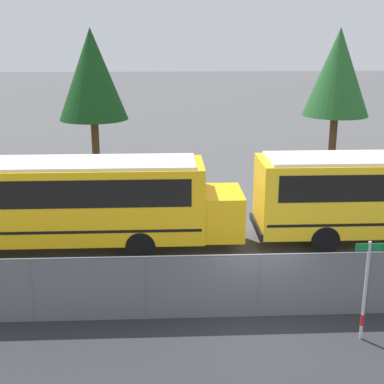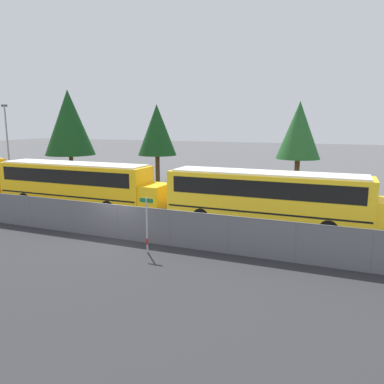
# 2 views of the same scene
# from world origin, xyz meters

# --- Properties ---
(ground_plane) EXTENTS (200.00, 200.00, 0.00)m
(ground_plane) POSITION_xyz_m (0.00, 0.00, 0.00)
(ground_plane) COLOR #4C4C4F
(road_strip) EXTENTS (101.68, 12.00, 0.01)m
(road_strip) POSITION_xyz_m (0.00, -6.00, 0.00)
(road_strip) COLOR #2B2B2D
(road_strip) RESTS_ON ground_plane
(fence) EXTENTS (67.75, 0.07, 1.89)m
(fence) POSITION_xyz_m (0.00, -0.00, 0.96)
(fence) COLOR #9EA0A5
(fence) RESTS_ON ground_plane
(school_bus_1) EXTENTS (13.34, 2.51, 3.31)m
(school_bus_1) POSITION_xyz_m (-6.81, 5.16, 1.97)
(school_bus_1) COLOR yellow
(school_bus_1) RESTS_ON ground_plane
(school_bus_2) EXTENTS (13.34, 2.51, 3.31)m
(school_bus_2) POSITION_xyz_m (7.08, 5.43, 1.97)
(school_bus_2) COLOR yellow
(school_bus_2) RESTS_ON ground_plane
(street_sign) EXTENTS (0.70, 0.09, 2.71)m
(street_sign) POSITION_xyz_m (2.49, -1.27, 1.45)
(street_sign) COLOR #B7B7BC
(street_sign) RESTS_ON ground_plane
(light_pole) EXTENTS (0.60, 0.24, 7.90)m
(light_pole) POSITION_xyz_m (-20.50, 11.55, 4.33)
(light_pole) COLOR gray
(light_pole) RESTS_ON ground_plane
(tree_0) EXTENTS (5.26, 5.26, 9.58)m
(tree_0) POSITION_xyz_m (-16.42, 16.00, 6.14)
(tree_0) COLOR #51381E
(tree_0) RESTS_ON ground_plane
(tree_1) EXTENTS (3.75, 3.75, 7.95)m
(tree_1) POSITION_xyz_m (7.19, 17.02, 5.48)
(tree_1) COLOR #51381E
(tree_1) RESTS_ON ground_plane
(tree_3) EXTENTS (3.87, 3.87, 7.95)m
(tree_3) POSITION_xyz_m (-6.60, 17.29, 5.41)
(tree_3) COLOR #51381E
(tree_3) RESTS_ON ground_plane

